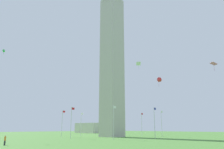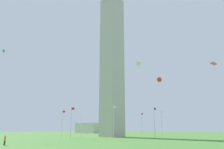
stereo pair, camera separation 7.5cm
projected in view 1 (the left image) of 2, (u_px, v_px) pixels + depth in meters
ground_plane at (112, 137)px, 75.11m from camera, size 260.00×260.00×0.00m
obelisk_monument at (112, 55)px, 82.31m from camera, size 6.62×6.62×60.14m
flagpole_n at (142, 123)px, 88.61m from camera, size 1.12×0.14×9.12m
flagpole_ne at (111, 123)px, 93.32m from camera, size 1.12×0.14×9.12m
flagpole_e at (81, 123)px, 88.07m from camera, size 1.12×0.14×9.12m
flagpole_se at (62, 122)px, 75.95m from camera, size 1.12×0.14×9.12m
flagpole_s at (71, 121)px, 64.05m from camera, size 1.12×0.14×9.12m
flagpole_sw at (114, 121)px, 59.35m from camera, size 1.12×0.14×9.12m
flagpole_w at (155, 121)px, 64.59m from camera, size 1.12×0.14×9.12m
flagpole_nw at (162, 122)px, 76.71m from camera, size 1.12×0.14×9.12m
person_orange_shirt at (5, 140)px, 38.73m from camera, size 0.32×0.32×1.73m
kite_white_diamond at (138, 64)px, 73.04m from camera, size 1.81×1.85×2.49m
kite_pink_diamond at (214, 64)px, 49.72m from camera, size 1.77×1.78×2.08m
kite_green_box at (4, 51)px, 65.09m from camera, size 0.56×0.90×1.70m
kite_red_delta at (159, 80)px, 68.93m from camera, size 2.17×1.95×3.12m
distant_building at (97, 128)px, 138.84m from camera, size 22.25×17.79×6.01m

